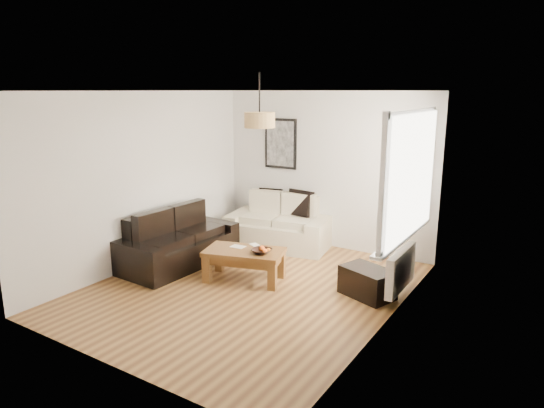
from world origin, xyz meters
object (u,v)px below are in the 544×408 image
Objects in this scene: ottoman at (367,282)px; coffee_table at (244,265)px; loveseat_cream at (279,222)px; sofa_leather at (179,239)px.

coffee_table is at bearing -166.37° from ottoman.
ottoman is at bearing 13.63° from coffee_table.
coffee_table is (0.39, -1.56, -0.20)m from loveseat_cream.
loveseat_cream reaches higher than ottoman.
sofa_leather is 2.77× the size of ottoman.
ottoman is (2.06, -1.16, -0.23)m from loveseat_cream.
sofa_leather is at bearing -127.67° from loveseat_cream.
ottoman is at bearing -79.65° from sofa_leather.
loveseat_cream is 2.37m from ottoman.
loveseat_cream is 1.63m from coffee_table.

